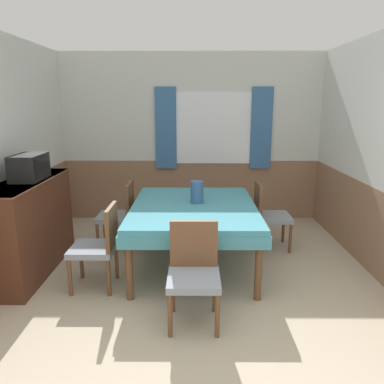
{
  "coord_description": "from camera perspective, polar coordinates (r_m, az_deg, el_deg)",
  "views": [
    {
      "loc": [
        0.04,
        -2.24,
        1.87
      ],
      "look_at": [
        0.02,
        1.84,
        0.88
      ],
      "focal_mm": 35.0,
      "sensor_mm": 36.0,
      "label": 1
    }
  ],
  "objects": [
    {
      "name": "ground_plane",
      "position": [
        2.91,
        -0.7,
        -26.24
      ],
      "size": [
        16.0,
        16.0,
        0.0
      ],
      "primitive_type": "plane",
      "color": "tan"
    },
    {
      "name": "wall_back",
      "position": [
        5.94,
        0.12,
        8.26
      ],
      "size": [
        4.42,
        0.09,
        2.6
      ],
      "color": "silver",
      "rests_on": "ground_plane"
    },
    {
      "name": "wall_left",
      "position": [
        4.6,
        -26.65,
        5.1
      ],
      "size": [
        0.05,
        4.06,
        2.6
      ],
      "color": "silver",
      "rests_on": "ground_plane"
    },
    {
      "name": "wall_right",
      "position": [
        4.56,
        26.3,
        5.08
      ],
      "size": [
        0.05,
        4.06,
        2.6
      ],
      "color": "silver",
      "rests_on": "ground_plane"
    },
    {
      "name": "dining_table",
      "position": [
        4.26,
        0.29,
        -3.26
      ],
      "size": [
        1.42,
        1.78,
        0.73
      ],
      "color": "teal",
      "rests_on": "ground_plane"
    },
    {
      "name": "chair_head_near",
      "position": [
        3.26,
        0.27,
        -11.79
      ],
      "size": [
        0.44,
        0.44,
        0.86
      ],
      "rotation": [
        0.0,
        0.0,
        3.14
      ],
      "color": "brown",
      "rests_on": "ground_plane"
    },
    {
      "name": "chair_left_near",
      "position": [
        3.92,
        -13.94,
        -7.68
      ],
      "size": [
        0.44,
        0.44,
        0.86
      ],
      "rotation": [
        0.0,
        0.0,
        1.57
      ],
      "color": "brown",
      "rests_on": "ground_plane"
    },
    {
      "name": "chair_right_far",
      "position": [
        4.92,
        11.5,
        -3.17
      ],
      "size": [
        0.44,
        0.44,
        0.86
      ],
      "rotation": [
        0.0,
        0.0,
        4.71
      ],
      "color": "brown",
      "rests_on": "ground_plane"
    },
    {
      "name": "chair_left_far",
      "position": [
        4.92,
        -10.92,
        -3.14
      ],
      "size": [
        0.44,
        0.44,
        0.86
      ],
      "rotation": [
        0.0,
        0.0,
        1.57
      ],
      "color": "brown",
      "rests_on": "ground_plane"
    },
    {
      "name": "sideboard",
      "position": [
        4.51,
        -23.46,
        -4.77
      ],
      "size": [
        0.46,
        1.52,
        1.04
      ],
      "color": "#4C2819",
      "rests_on": "ground_plane"
    },
    {
      "name": "tv",
      "position": [
        4.39,
        -23.54,
        3.49
      ],
      "size": [
        0.29,
        0.47,
        0.28
      ],
      "color": "black",
      "rests_on": "sideboard"
    },
    {
      "name": "vase",
      "position": [
        4.29,
        0.77,
        0.0
      ],
      "size": [
        0.15,
        0.15,
        0.25
      ],
      "color": "#335684",
      "rests_on": "dining_table"
    }
  ]
}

